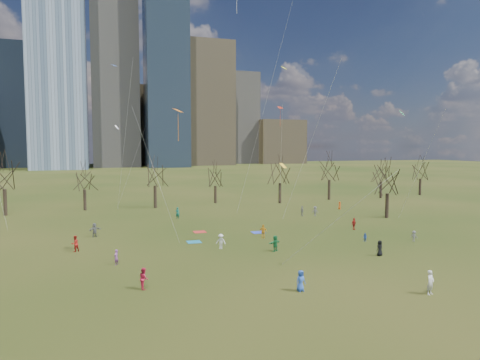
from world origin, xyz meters
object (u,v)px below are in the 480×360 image
object	(u,v)px
blanket_crimson	(200,232)
person_4	(263,232)
blanket_navy	(258,232)
person_0	(301,281)
person_2	(144,278)
person_1	(430,282)
blanket_teal	(194,242)

from	to	relation	value
blanket_crimson	person_4	distance (m)	8.97
blanket_navy	person_0	size ratio (longest dim) A/B	0.98
person_2	person_4	distance (m)	21.10
person_0	person_1	bearing A→B (deg)	-31.31
person_0	person_2	world-z (taller)	person_2
person_0	person_1	world-z (taller)	person_1
blanket_teal	blanket_navy	xyz separation A→B (m)	(9.03, 2.88, 0.00)
blanket_teal	person_2	world-z (taller)	person_2
blanket_teal	person_0	bearing A→B (deg)	-77.38
blanket_crimson	person_1	distance (m)	30.55
person_1	blanket_crimson	bearing A→B (deg)	91.90
blanket_navy	person_1	size ratio (longest dim) A/B	0.87
blanket_teal	person_2	distance (m)	16.59
person_4	person_0	bearing A→B (deg)	99.77
blanket_teal	person_4	distance (m)	8.46
person_2	blanket_navy	bearing A→B (deg)	-44.04
person_2	blanket_crimson	bearing A→B (deg)	-25.71
blanket_crimson	person_4	xyz separation A→B (m)	(6.48, -6.15, 0.82)
blanket_teal	blanket_crimson	bearing A→B (deg)	70.84
blanket_navy	person_0	distance (m)	22.59
blanket_crimson	person_2	bearing A→B (deg)	-113.79
blanket_teal	person_0	xyz separation A→B (m)	(4.30, -19.20, 0.80)
person_0	person_2	bearing A→B (deg)	150.60
blanket_navy	person_1	world-z (taller)	person_1
blanket_navy	person_4	world-z (taller)	person_4
person_4	blanket_teal	bearing A→B (deg)	17.72
blanket_navy	person_1	distance (m)	26.10
person_1	person_2	bearing A→B (deg)	138.90
blanket_navy	person_2	world-z (taller)	person_2
person_0	person_4	world-z (taller)	person_4
person_0	person_4	size ratio (longest dim) A/B	0.98
blanket_crimson	person_0	xyz separation A→B (m)	(2.39, -24.68, 0.80)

